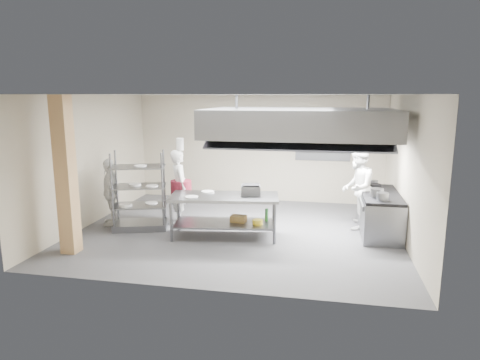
% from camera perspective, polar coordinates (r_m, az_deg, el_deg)
% --- Properties ---
extents(floor, '(7.00, 7.00, 0.00)m').
position_cam_1_polar(floor, '(9.65, -0.33, -6.80)').
color(floor, '#353537').
rests_on(floor, ground).
extents(ceiling, '(7.00, 7.00, 0.00)m').
position_cam_1_polar(ceiling, '(9.17, -0.35, 11.32)').
color(ceiling, silver).
rests_on(ceiling, wall_back).
extents(wall_back, '(7.00, 0.00, 7.00)m').
position_cam_1_polar(wall_back, '(12.22, 2.49, 4.24)').
color(wall_back, tan).
rests_on(wall_back, ground).
extents(wall_left, '(0.00, 6.00, 6.00)m').
position_cam_1_polar(wall_left, '(10.56, -19.31, 2.51)').
color(wall_left, tan).
rests_on(wall_left, ground).
extents(wall_right, '(0.00, 6.00, 6.00)m').
position_cam_1_polar(wall_right, '(9.26, 21.41, 1.22)').
color(wall_right, tan).
rests_on(wall_right, ground).
extents(column, '(0.30, 0.30, 3.00)m').
position_cam_1_polar(column, '(8.65, -22.20, 0.51)').
color(column, tan).
rests_on(column, floor).
extents(exhaust_hood, '(4.00, 2.50, 0.60)m').
position_cam_1_polar(exhaust_hood, '(9.42, 7.99, 7.56)').
color(exhaust_hood, slate).
rests_on(exhaust_hood, ceiling).
extents(hood_strip_a, '(1.60, 0.12, 0.04)m').
position_cam_1_polar(hood_strip_a, '(9.54, 2.51, 5.77)').
color(hood_strip_a, white).
rests_on(hood_strip_a, exhaust_hood).
extents(hood_strip_b, '(1.60, 0.12, 0.04)m').
position_cam_1_polar(hood_strip_b, '(9.44, 13.43, 5.42)').
color(hood_strip_b, white).
rests_on(hood_strip_b, exhaust_hood).
extents(wall_shelf, '(1.50, 0.28, 0.04)m').
position_cam_1_polar(wall_shelf, '(11.92, 10.98, 3.87)').
color(wall_shelf, slate).
rests_on(wall_shelf, wall_back).
extents(island, '(2.38, 1.25, 0.91)m').
position_cam_1_polar(island, '(9.14, -2.11, -4.86)').
color(island, gray).
rests_on(island, floor).
extents(island_worktop, '(2.38, 1.25, 0.06)m').
position_cam_1_polar(island_worktop, '(9.03, -2.13, -2.26)').
color(island_worktop, slate).
rests_on(island_worktop, island).
extents(island_undershelf, '(2.19, 1.13, 0.04)m').
position_cam_1_polar(island_undershelf, '(9.18, -2.10, -5.78)').
color(island_undershelf, slate).
rests_on(island_undershelf, island).
extents(pass_rack, '(1.33, 1.01, 1.77)m').
position_cam_1_polar(pass_rack, '(9.86, -13.30, -1.37)').
color(pass_rack, gray).
rests_on(pass_rack, floor).
extents(cooking_range, '(0.80, 2.00, 0.84)m').
position_cam_1_polar(cooking_range, '(9.90, 18.07, -4.35)').
color(cooking_range, gray).
rests_on(cooking_range, floor).
extents(range_top, '(0.78, 1.96, 0.06)m').
position_cam_1_polar(range_top, '(9.80, 18.23, -1.81)').
color(range_top, black).
rests_on(range_top, cooking_range).
extents(chef_head, '(0.68, 0.76, 1.75)m').
position_cam_1_polar(chef_head, '(10.15, -8.07, -0.88)').
color(chef_head, silver).
rests_on(chef_head, floor).
extents(chef_line, '(0.87, 1.03, 1.86)m').
position_cam_1_polar(chef_line, '(10.00, 15.35, -1.03)').
color(chef_line, white).
rests_on(chef_line, floor).
extents(chef_plating, '(0.68, 0.99, 1.56)m').
position_cam_1_polar(chef_plating, '(10.37, -16.89, -1.53)').
color(chef_plating, silver).
rests_on(chef_plating, floor).
extents(griddle, '(0.45, 0.38, 0.20)m').
position_cam_1_polar(griddle, '(9.08, 1.44, -1.35)').
color(griddle, slate).
rests_on(griddle, island_worktop).
extents(wicker_basket, '(0.35, 0.26, 0.14)m').
position_cam_1_polar(wicker_basket, '(9.18, -0.21, -5.18)').
color(wicker_basket, olive).
rests_on(wicker_basket, island_undershelf).
extents(stockpot, '(0.27, 0.27, 0.19)m').
position_cam_1_polar(stockpot, '(9.32, 17.78, -1.65)').
color(stockpot, gray).
rests_on(stockpot, range_top).
extents(plate_stack, '(0.28, 0.28, 0.05)m').
position_cam_1_polar(plate_stack, '(9.93, -13.22, -3.16)').
color(plate_stack, white).
rests_on(plate_stack, pass_rack).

